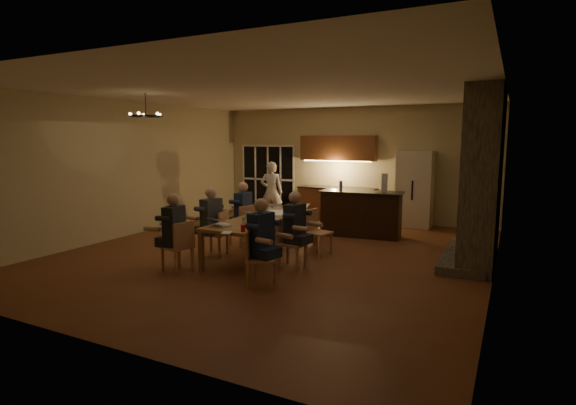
# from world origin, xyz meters

# --- Properties ---
(floor) EXTENTS (9.00, 9.00, 0.00)m
(floor) POSITION_xyz_m (0.00, 0.00, 0.00)
(floor) COLOR brown
(floor) RESTS_ON ground
(back_wall) EXTENTS (8.00, 0.04, 3.20)m
(back_wall) POSITION_xyz_m (0.00, 4.52, 1.60)
(back_wall) COLOR tan
(back_wall) RESTS_ON ground
(left_wall) EXTENTS (0.04, 9.00, 3.20)m
(left_wall) POSITION_xyz_m (-4.02, 0.00, 1.60)
(left_wall) COLOR tan
(left_wall) RESTS_ON ground
(right_wall) EXTENTS (0.04, 9.00, 3.20)m
(right_wall) POSITION_xyz_m (4.02, 0.00, 1.60)
(right_wall) COLOR tan
(right_wall) RESTS_ON ground
(ceiling) EXTENTS (8.00, 9.00, 0.04)m
(ceiling) POSITION_xyz_m (0.00, 0.00, 3.22)
(ceiling) COLOR white
(ceiling) RESTS_ON back_wall
(french_doors) EXTENTS (1.86, 0.08, 2.10)m
(french_doors) POSITION_xyz_m (-2.70, 4.47, 1.05)
(french_doors) COLOR black
(french_doors) RESTS_ON ground
(fireplace) EXTENTS (0.58, 2.50, 3.20)m
(fireplace) POSITION_xyz_m (3.70, 1.20, 1.60)
(fireplace) COLOR #706858
(fireplace) RESTS_ON ground
(kitchenette) EXTENTS (2.24, 0.68, 2.40)m
(kitchenette) POSITION_xyz_m (-0.30, 4.20, 1.20)
(kitchenette) COLOR brown
(kitchenette) RESTS_ON ground
(refrigerator) EXTENTS (0.90, 0.68, 2.00)m
(refrigerator) POSITION_xyz_m (1.90, 4.15, 1.00)
(refrigerator) COLOR beige
(refrigerator) RESTS_ON ground
(dining_table) EXTENTS (1.10, 2.88, 0.75)m
(dining_table) POSITION_xyz_m (-0.14, -0.24, 0.38)
(dining_table) COLOR #A27141
(dining_table) RESTS_ON ground
(bar_island) EXTENTS (1.98, 0.85, 1.08)m
(bar_island) POSITION_xyz_m (1.01, 2.36, 0.54)
(bar_island) COLOR black
(bar_island) RESTS_ON ground
(chair_left_near) EXTENTS (0.51, 0.51, 0.89)m
(chair_left_near) POSITION_xyz_m (-0.98, -1.86, 0.45)
(chair_left_near) COLOR tan
(chair_left_near) RESTS_ON ground
(chair_left_mid) EXTENTS (0.51, 0.51, 0.89)m
(chair_left_mid) POSITION_xyz_m (-1.03, -0.67, 0.45)
(chair_left_mid) COLOR tan
(chair_left_mid) RESTS_ON ground
(chair_left_far) EXTENTS (0.55, 0.55, 0.89)m
(chair_left_far) POSITION_xyz_m (-1.03, 0.31, 0.45)
(chair_left_far) COLOR tan
(chair_left_far) RESTS_ON ground
(chair_right_near) EXTENTS (0.56, 0.56, 0.89)m
(chair_right_near) POSITION_xyz_m (0.75, -1.89, 0.45)
(chair_right_near) COLOR tan
(chair_right_near) RESTS_ON ground
(chair_right_mid) EXTENTS (0.45, 0.45, 0.89)m
(chair_right_mid) POSITION_xyz_m (0.72, -0.76, 0.45)
(chair_right_mid) COLOR tan
(chair_right_mid) RESTS_ON ground
(chair_right_far) EXTENTS (0.52, 0.52, 0.89)m
(chair_right_far) POSITION_xyz_m (0.77, 0.37, 0.45)
(chair_right_far) COLOR tan
(chair_right_far) RESTS_ON ground
(person_left_near) EXTENTS (0.68, 0.68, 1.38)m
(person_left_near) POSITION_xyz_m (-1.01, -1.88, 0.69)
(person_left_near) COLOR #25282F
(person_left_near) RESTS_ON ground
(person_right_near) EXTENTS (0.71, 0.71, 1.38)m
(person_right_near) POSITION_xyz_m (0.70, -1.81, 0.69)
(person_right_near) COLOR #1C2948
(person_right_near) RESTS_ON ground
(person_left_mid) EXTENTS (0.67, 0.67, 1.38)m
(person_left_mid) POSITION_xyz_m (-1.02, -0.79, 0.69)
(person_left_mid) COLOR #3D4349
(person_left_mid) RESTS_ON ground
(person_right_mid) EXTENTS (0.67, 0.67, 1.38)m
(person_right_mid) POSITION_xyz_m (0.75, -0.70, 0.69)
(person_right_mid) COLOR #25282F
(person_right_mid) RESTS_ON ground
(person_left_far) EXTENTS (0.62, 0.62, 1.38)m
(person_left_far) POSITION_xyz_m (-1.02, 0.37, 0.69)
(person_left_far) COLOR #1C2948
(person_left_far) RESTS_ON ground
(standing_person) EXTENTS (0.71, 0.58, 1.69)m
(standing_person) POSITION_xyz_m (-1.79, 3.02, 0.85)
(standing_person) COLOR silver
(standing_person) RESTS_ON ground
(chandelier) EXTENTS (0.63, 0.63, 0.03)m
(chandelier) POSITION_xyz_m (-2.38, -1.02, 2.75)
(chandelier) COLOR black
(chandelier) RESTS_ON ceiling
(laptop_a) EXTENTS (0.38, 0.35, 0.23)m
(laptop_a) POSITION_xyz_m (-0.45, -1.25, 0.86)
(laptop_a) COLOR silver
(laptop_a) RESTS_ON dining_table
(laptop_b) EXTENTS (0.33, 0.29, 0.23)m
(laptop_b) POSITION_xyz_m (0.14, -1.03, 0.86)
(laptop_b) COLOR silver
(laptop_b) RESTS_ON dining_table
(laptop_c) EXTENTS (0.33, 0.30, 0.23)m
(laptop_c) POSITION_xyz_m (-0.40, -0.21, 0.86)
(laptop_c) COLOR silver
(laptop_c) RESTS_ON dining_table
(laptop_d) EXTENTS (0.38, 0.35, 0.23)m
(laptop_d) POSITION_xyz_m (0.10, -0.29, 0.86)
(laptop_d) COLOR silver
(laptop_d) RESTS_ON dining_table
(laptop_e) EXTENTS (0.37, 0.34, 0.23)m
(laptop_e) POSITION_xyz_m (-0.42, 0.79, 0.86)
(laptop_e) COLOR silver
(laptop_e) RESTS_ON dining_table
(laptop_f) EXTENTS (0.33, 0.30, 0.23)m
(laptop_f) POSITION_xyz_m (0.14, 0.76, 0.86)
(laptop_f) COLOR silver
(laptop_f) RESTS_ON dining_table
(mug_front) EXTENTS (0.08, 0.08, 0.10)m
(mug_front) POSITION_xyz_m (-0.18, -0.70, 0.80)
(mug_front) COLOR white
(mug_front) RESTS_ON dining_table
(mug_mid) EXTENTS (0.08, 0.08, 0.10)m
(mug_mid) POSITION_xyz_m (-0.07, 0.27, 0.80)
(mug_mid) COLOR white
(mug_mid) RESTS_ON dining_table
(mug_back) EXTENTS (0.08, 0.08, 0.10)m
(mug_back) POSITION_xyz_m (-0.44, 0.51, 0.80)
(mug_back) COLOR white
(mug_back) RESTS_ON dining_table
(redcup_near) EXTENTS (0.08, 0.08, 0.12)m
(redcup_near) POSITION_xyz_m (0.18, -1.53, 0.81)
(redcup_near) COLOR red
(redcup_near) RESTS_ON dining_table
(redcup_mid) EXTENTS (0.10, 0.10, 0.12)m
(redcup_mid) POSITION_xyz_m (-0.53, 0.23, 0.81)
(redcup_mid) COLOR red
(redcup_mid) RESTS_ON dining_table
(redcup_far) EXTENTS (0.10, 0.10, 0.12)m
(redcup_far) POSITION_xyz_m (0.03, 1.09, 0.81)
(redcup_far) COLOR red
(redcup_far) RESTS_ON dining_table
(can_silver) EXTENTS (0.07, 0.07, 0.12)m
(can_silver) POSITION_xyz_m (-0.13, -1.00, 0.81)
(can_silver) COLOR #B2B2B7
(can_silver) RESTS_ON dining_table
(can_cola) EXTENTS (0.07, 0.07, 0.12)m
(can_cola) POSITION_xyz_m (-0.31, 1.15, 0.81)
(can_cola) COLOR #3F0F0C
(can_cola) RESTS_ON dining_table
(can_right) EXTENTS (0.07, 0.07, 0.12)m
(can_right) POSITION_xyz_m (0.25, 0.12, 0.81)
(can_right) COLOR #B2B2B7
(can_right) RESTS_ON dining_table
(plate_near) EXTENTS (0.26, 0.26, 0.02)m
(plate_near) POSITION_xyz_m (0.23, -0.77, 0.76)
(plate_near) COLOR white
(plate_near) RESTS_ON dining_table
(plate_left) EXTENTS (0.26, 0.26, 0.02)m
(plate_left) POSITION_xyz_m (-0.48, -1.16, 0.76)
(plate_left) COLOR white
(plate_left) RESTS_ON dining_table
(plate_far) EXTENTS (0.23, 0.23, 0.02)m
(plate_far) POSITION_xyz_m (0.26, 0.55, 0.76)
(plate_far) COLOR white
(plate_far) RESTS_ON dining_table
(notepad) EXTENTS (0.21, 0.25, 0.01)m
(notepad) POSITION_xyz_m (0.00, -1.75, 0.76)
(notepad) COLOR white
(notepad) RESTS_ON dining_table
(bar_bottle) EXTENTS (0.08, 0.08, 0.24)m
(bar_bottle) POSITION_xyz_m (0.52, 2.28, 1.20)
(bar_bottle) COLOR #99999E
(bar_bottle) RESTS_ON bar_island
(bar_blender) EXTENTS (0.17, 0.17, 0.44)m
(bar_blender) POSITION_xyz_m (1.56, 2.35, 1.30)
(bar_blender) COLOR silver
(bar_blender) RESTS_ON bar_island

